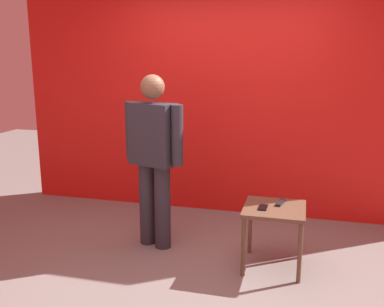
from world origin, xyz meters
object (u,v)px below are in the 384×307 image
(tv_remote, at_px, (280,203))
(cell_phone, at_px, (263,207))
(standing_person, at_px, (154,153))
(side_table, at_px, (274,216))

(tv_remote, bearing_deg, cell_phone, -120.88)
(standing_person, relative_size, cell_phone, 11.38)
(standing_person, height_order, cell_phone, standing_person)
(standing_person, height_order, tv_remote, standing_person)
(standing_person, distance_m, cell_phone, 1.13)
(standing_person, bearing_deg, cell_phone, -11.74)
(standing_person, height_order, side_table, standing_person)
(cell_phone, bearing_deg, side_table, 28.33)
(standing_person, bearing_deg, side_table, -8.55)
(side_table, relative_size, tv_remote, 3.22)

